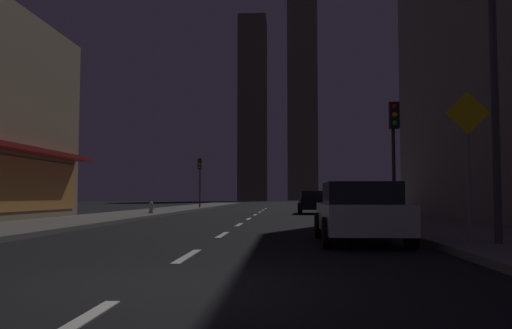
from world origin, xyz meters
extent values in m
cube|color=black|center=(0.00, 32.00, -0.05)|extent=(78.00, 136.00, 0.10)
cube|color=#605E59|center=(7.00, 32.00, 0.07)|extent=(4.00, 76.00, 0.15)
cube|color=#605E59|center=(-7.00, 32.00, 0.07)|extent=(4.00, 76.00, 0.15)
cube|color=silver|center=(0.00, -2.00, 0.01)|extent=(0.16, 2.20, 0.01)
cube|color=silver|center=(0.00, 3.20, 0.01)|extent=(0.16, 2.20, 0.01)
cube|color=silver|center=(0.00, 8.40, 0.01)|extent=(0.16, 2.20, 0.01)
cube|color=silver|center=(0.00, 13.60, 0.01)|extent=(0.16, 2.20, 0.01)
cube|color=silver|center=(0.00, 18.80, 0.01)|extent=(0.16, 2.20, 0.01)
cube|color=silver|center=(0.00, 24.00, 0.01)|extent=(0.16, 2.20, 0.01)
cube|color=silver|center=(0.00, 29.20, 0.01)|extent=(0.16, 2.20, 0.01)
cube|color=silver|center=(0.00, 34.40, 0.01)|extent=(0.16, 2.20, 0.01)
cube|color=silver|center=(0.00, 39.60, 0.01)|extent=(0.16, 2.20, 0.01)
cube|color=#4C4839|center=(-5.99, 112.96, 21.65)|extent=(6.50, 8.94, 43.31)
cube|color=brown|center=(6.16, 128.38, 33.35)|extent=(7.85, 7.61, 66.70)
cube|color=silver|center=(3.60, 6.13, 0.61)|extent=(1.80, 4.20, 0.65)
cube|color=black|center=(3.60, 5.93, 1.17)|extent=(1.64, 2.00, 0.55)
cylinder|color=black|center=(2.72, 7.53, 0.34)|extent=(0.22, 0.68, 0.68)
cylinder|color=black|center=(4.48, 7.53, 0.34)|extent=(0.22, 0.68, 0.68)
cylinder|color=black|center=(2.72, 4.73, 0.34)|extent=(0.22, 0.68, 0.68)
cylinder|color=black|center=(4.48, 4.73, 0.34)|extent=(0.22, 0.68, 0.68)
sphere|color=white|center=(3.05, 8.18, 0.67)|extent=(0.18, 0.18, 0.18)
sphere|color=white|center=(4.15, 8.18, 0.67)|extent=(0.18, 0.18, 0.18)
cube|color=black|center=(3.60, 26.61, 0.61)|extent=(1.80, 4.20, 0.65)
cube|color=black|center=(3.60, 26.41, 1.17)|extent=(1.64, 2.00, 0.55)
cylinder|color=black|center=(2.72, 28.01, 0.34)|extent=(0.22, 0.68, 0.68)
cylinder|color=black|center=(4.48, 28.01, 0.34)|extent=(0.22, 0.68, 0.68)
cylinder|color=black|center=(2.72, 25.21, 0.34)|extent=(0.22, 0.68, 0.68)
cylinder|color=black|center=(4.48, 25.21, 0.34)|extent=(0.22, 0.68, 0.68)
sphere|color=white|center=(3.05, 28.66, 0.67)|extent=(0.18, 0.18, 0.18)
sphere|color=white|center=(4.15, 28.66, 0.67)|extent=(0.18, 0.18, 0.18)
cylinder|color=#B2B2B2|center=(-5.90, 22.61, 0.43)|extent=(0.22, 0.22, 0.55)
sphere|color=#B2B2B2|center=(-5.90, 22.61, 0.70)|extent=(0.21, 0.21, 0.21)
cylinder|color=#B2B2B2|center=(-5.90, 22.61, 0.18)|extent=(0.30, 0.30, 0.06)
cylinder|color=#B2B2B2|center=(-6.06, 22.61, 0.45)|extent=(0.10, 0.10, 0.10)
cylinder|color=#B2B2B2|center=(-5.74, 22.61, 0.45)|extent=(0.10, 0.10, 0.10)
cylinder|color=#2D2D2D|center=(5.50, 11.25, 2.25)|extent=(0.12, 0.12, 4.20)
cube|color=black|center=(5.50, 11.05, 3.85)|extent=(0.32, 0.24, 0.90)
sphere|color=red|center=(5.50, 10.92, 4.13)|extent=(0.18, 0.18, 0.18)
sphere|color=#F2B20C|center=(5.50, 10.92, 3.85)|extent=(0.18, 0.18, 0.18)
sphere|color=#19D833|center=(5.50, 10.92, 3.57)|extent=(0.18, 0.18, 0.18)
cylinder|color=#2D2D2D|center=(-5.50, 36.75, 2.25)|extent=(0.12, 0.12, 4.20)
cube|color=black|center=(-5.50, 36.55, 3.85)|extent=(0.32, 0.24, 0.90)
sphere|color=red|center=(-5.50, 36.42, 4.13)|extent=(0.18, 0.18, 0.18)
sphere|color=#F2B20C|center=(-5.50, 36.42, 3.85)|extent=(0.18, 0.18, 0.18)
sphere|color=#19D833|center=(-5.50, 36.42, 3.57)|extent=(0.18, 0.18, 0.18)
cylinder|color=#38383D|center=(6.20, 4.52, 3.40)|extent=(0.16, 0.16, 6.50)
cylinder|color=slate|center=(5.60, 4.45, 1.35)|extent=(0.08, 0.08, 2.40)
cube|color=yellow|center=(5.60, 4.42, 2.85)|extent=(0.91, 0.03, 0.91)
camera|label=1|loc=(1.84, -6.28, 1.12)|focal=35.75mm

